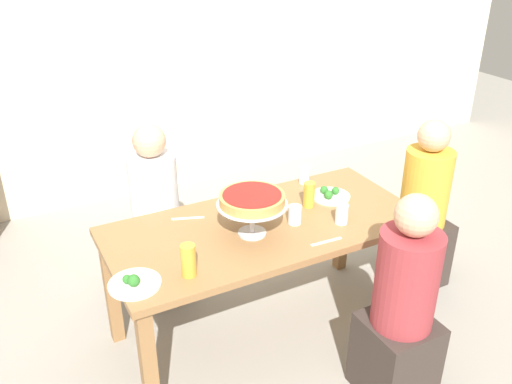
% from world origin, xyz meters
% --- Properties ---
extents(ground_plane, '(12.00, 12.00, 0.00)m').
position_xyz_m(ground_plane, '(0.00, 0.00, 0.00)').
color(ground_plane, gray).
extents(rear_partition, '(8.00, 0.12, 2.80)m').
position_xyz_m(rear_partition, '(0.00, 2.20, 1.40)').
color(rear_partition, beige).
rests_on(rear_partition, ground_plane).
extents(dining_table, '(1.71, 0.80, 0.74)m').
position_xyz_m(dining_table, '(0.00, 0.00, 0.65)').
color(dining_table, olive).
rests_on(dining_table, ground_plane).
extents(diner_head_east, '(0.34, 0.34, 1.15)m').
position_xyz_m(diner_head_east, '(1.16, -0.01, 0.49)').
color(diner_head_east, '#382D28').
rests_on(diner_head_east, ground_plane).
extents(diner_near_right, '(0.34, 0.34, 1.15)m').
position_xyz_m(diner_near_right, '(0.38, -0.72, 0.49)').
color(diner_near_right, '#382D28').
rests_on(diner_near_right, ground_plane).
extents(diner_far_left, '(0.34, 0.34, 1.15)m').
position_xyz_m(diner_far_left, '(-0.40, 0.71, 0.49)').
color(diner_far_left, '#382D28').
rests_on(diner_far_left, ground_plane).
extents(deep_dish_pizza_stand, '(0.37, 0.37, 0.23)m').
position_xyz_m(deep_dish_pizza_stand, '(-0.11, -0.06, 0.93)').
color(deep_dish_pizza_stand, silver).
rests_on(deep_dish_pizza_stand, dining_table).
extents(salad_plate_near_diner, '(0.23, 0.23, 0.06)m').
position_xyz_m(salad_plate_near_diner, '(0.49, 0.09, 0.76)').
color(salad_plate_near_diner, white).
rests_on(salad_plate_near_diner, dining_table).
extents(salad_plate_far_diner, '(0.21, 0.21, 0.07)m').
position_xyz_m(salad_plate_far_diner, '(0.14, 0.33, 0.76)').
color(salad_plate_far_diner, white).
rests_on(salad_plate_far_diner, dining_table).
extents(salad_plate_spare, '(0.24, 0.24, 0.07)m').
position_xyz_m(salad_plate_spare, '(-0.79, -0.22, 0.76)').
color(salad_plate_spare, white).
rests_on(salad_plate_spare, dining_table).
extents(beer_glass_amber_tall, '(0.07, 0.07, 0.15)m').
position_xyz_m(beer_glass_amber_tall, '(0.32, 0.06, 0.81)').
color(beer_glass_amber_tall, gold).
rests_on(beer_glass_amber_tall, dining_table).
extents(beer_glass_amber_short, '(0.07, 0.07, 0.16)m').
position_xyz_m(beer_glass_amber_short, '(-0.54, -0.25, 0.82)').
color(beer_glass_amber_short, gold).
rests_on(beer_glass_amber_short, dining_table).
extents(water_glass_clear_near, '(0.07, 0.07, 0.10)m').
position_xyz_m(water_glass_clear_near, '(0.15, -0.07, 0.79)').
color(water_glass_clear_near, white).
rests_on(water_glass_clear_near, dining_table).
extents(water_glass_clear_far, '(0.07, 0.07, 0.11)m').
position_xyz_m(water_glass_clear_far, '(0.38, -0.18, 0.80)').
color(water_glass_clear_far, white).
rests_on(water_glass_clear_far, dining_table).
extents(water_glass_clear_spare, '(0.06, 0.06, 0.11)m').
position_xyz_m(water_glass_clear_spare, '(0.46, 0.34, 0.80)').
color(water_glass_clear_spare, white).
rests_on(water_glass_clear_spare, dining_table).
extents(cutlery_fork_near, '(0.18, 0.03, 0.00)m').
position_xyz_m(cutlery_fork_near, '(0.19, -0.31, 0.74)').
color(cutlery_fork_near, silver).
rests_on(cutlery_fork_near, dining_table).
extents(cutlery_knife_near, '(0.17, 0.08, 0.00)m').
position_xyz_m(cutlery_knife_near, '(-0.35, 0.25, 0.74)').
color(cutlery_knife_near, silver).
rests_on(cutlery_knife_near, dining_table).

